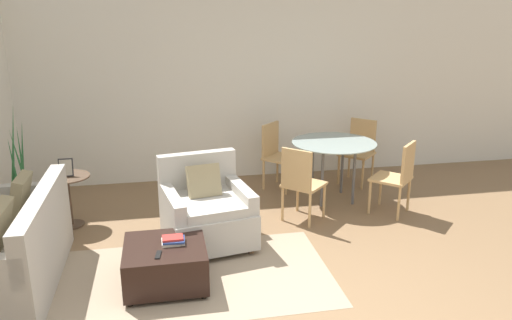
# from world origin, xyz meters

# --- Properties ---
(wall_back) EXTENTS (12.00, 0.06, 2.75)m
(wall_back) POSITION_xyz_m (0.00, 3.79, 1.38)
(wall_back) COLOR silver
(wall_back) RESTS_ON ground_plane
(area_rug) EXTENTS (2.61, 1.50, 0.01)m
(area_rug) POSITION_xyz_m (-0.77, 0.94, 0.00)
(area_rug) COLOR gray
(area_rug) RESTS_ON ground_plane
(couch) EXTENTS (0.86, 1.73, 0.91)m
(couch) POSITION_xyz_m (-2.34, 1.12, 0.31)
(couch) COLOR #B2ADA3
(couch) RESTS_ON ground_plane
(armchair) EXTENTS (1.00, 1.02, 0.91)m
(armchair) POSITION_xyz_m (-0.55, 1.65, 0.35)
(armchair) COLOR #B2ADA3
(armchair) RESTS_ON ground_plane
(ottoman) EXTENTS (0.72, 0.70, 0.39)m
(ottoman) POSITION_xyz_m (-0.99, 0.88, 0.21)
(ottoman) COLOR black
(ottoman) RESTS_ON ground_plane
(book_stack) EXTENTS (0.21, 0.18, 0.06)m
(book_stack) POSITION_xyz_m (-0.91, 0.90, 0.42)
(book_stack) COLOR beige
(book_stack) RESTS_ON ottoman
(tv_remote_primary) EXTENTS (0.06, 0.15, 0.01)m
(tv_remote_primary) POSITION_xyz_m (-1.05, 0.70, 0.39)
(tv_remote_primary) COLOR black
(tv_remote_primary) RESTS_ON ottoman
(potted_plant) EXTENTS (0.32, 0.32, 1.41)m
(potted_plant) POSITION_xyz_m (-2.54, 2.47, 0.29)
(potted_plant) COLOR brown
(potted_plant) RESTS_ON ground_plane
(side_table) EXTENTS (0.50, 0.50, 0.60)m
(side_table) POSITION_xyz_m (-2.03, 2.38, 0.43)
(side_table) COLOR #4C3828
(side_table) RESTS_ON ground_plane
(picture_frame) EXTENTS (0.16, 0.07, 0.20)m
(picture_frame) POSITION_xyz_m (-2.03, 2.38, 0.70)
(picture_frame) COLOR black
(picture_frame) RESTS_ON side_table
(dining_table) EXTENTS (1.07, 1.07, 0.78)m
(dining_table) POSITION_xyz_m (1.18, 2.59, 0.68)
(dining_table) COLOR #8C9E99
(dining_table) RESTS_ON ground_plane
(dining_chair_near_left) EXTENTS (0.59, 0.59, 0.90)m
(dining_chair_near_left) POSITION_xyz_m (0.57, 1.99, 0.52)
(dining_chair_near_left) COLOR tan
(dining_chair_near_left) RESTS_ON ground_plane
(dining_chair_near_right) EXTENTS (0.59, 0.59, 0.90)m
(dining_chair_near_right) POSITION_xyz_m (1.78, 1.99, 0.52)
(dining_chair_near_right) COLOR tan
(dining_chair_near_right) RESTS_ON ground_plane
(dining_chair_far_left) EXTENTS (0.59, 0.59, 0.90)m
(dining_chair_far_left) POSITION_xyz_m (0.57, 3.20, 0.52)
(dining_chair_far_left) COLOR tan
(dining_chair_far_left) RESTS_ON ground_plane
(dining_chair_far_right) EXTENTS (0.59, 0.59, 0.90)m
(dining_chair_far_right) POSITION_xyz_m (1.78, 3.20, 0.52)
(dining_chair_far_right) COLOR tan
(dining_chair_far_right) RESTS_ON ground_plane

